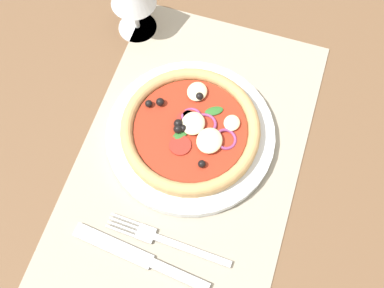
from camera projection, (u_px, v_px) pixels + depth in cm
name	position (u px, v px, depth cm)	size (l,w,h in cm)	color
ground_plane	(190.00, 160.00, 75.52)	(190.00, 140.00, 2.40)	brown
placemat	(190.00, 157.00, 74.25)	(50.48, 31.89, 0.40)	#A39984
plate	(190.00, 135.00, 74.74)	(25.16, 25.16, 1.39)	white
pizza	(191.00, 129.00, 73.12)	(20.52, 20.52, 2.65)	tan
fork	(162.00, 239.00, 68.68)	(2.45, 18.05, 0.44)	silver
knife	(139.00, 257.00, 67.63)	(3.74, 20.06, 0.62)	silver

